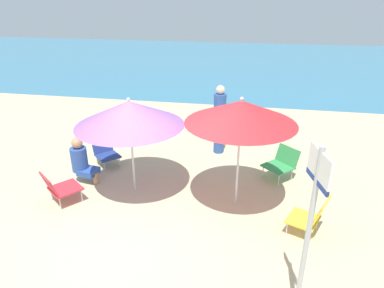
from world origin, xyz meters
name	(u,v)px	position (x,y,z in m)	size (l,w,h in m)	color
ground_plane	(136,222)	(0.00, 0.00, 0.00)	(40.00, 40.00, 0.00)	#CCB789
sea_water	(224,62)	(0.00, 14.72, 0.00)	(40.00, 16.00, 0.01)	teal
umbrella_purple	(129,113)	(-0.35, 0.98, 1.56)	(1.95, 1.95, 1.84)	silver
umbrella_red	(241,112)	(1.59, 0.88, 1.73)	(1.85, 1.85, 1.99)	silver
beach_chair_a	(105,152)	(-1.34, 1.91, 0.30)	(0.71, 0.71, 0.57)	navy
beach_chair_b	(282,162)	(2.44, 2.00, 0.34)	(0.78, 0.78, 0.63)	#33934C
beach_chair_c	(59,187)	(-1.51, 0.28, 0.34)	(0.75, 0.76, 0.63)	red
beach_chair_d	(311,216)	(2.79, 0.20, 0.34)	(0.69, 0.66, 0.67)	gold
person_a	(219,119)	(1.04, 2.99, 0.83)	(0.28, 0.28, 1.62)	#2D519E
person_b	(81,160)	(-1.49, 1.12, 0.46)	(0.55, 0.38, 0.93)	#2D519E
warning_sign	(312,212)	(2.46, -1.31, 1.41)	(0.15, 0.50, 2.16)	#ADADB2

